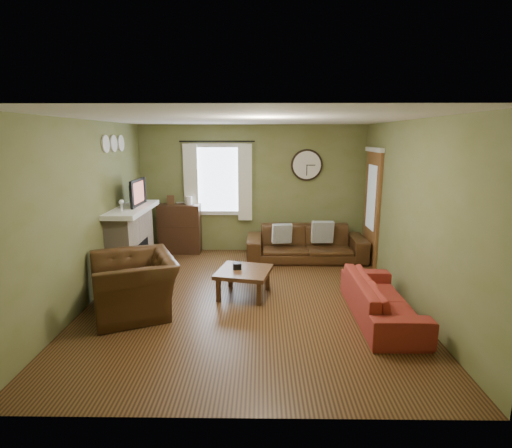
{
  "coord_description": "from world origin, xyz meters",
  "views": [
    {
      "loc": [
        0.18,
        -5.58,
        2.37
      ],
      "look_at": [
        0.1,
        0.4,
        1.05
      ],
      "focal_mm": 28.0,
      "sensor_mm": 36.0,
      "label": 1
    }
  ],
  "objects_px": {
    "coffee_table": "(244,283)",
    "armchair": "(134,284)",
    "sofa_brown": "(306,243)",
    "sofa_red": "(382,299)",
    "bookshelf": "(180,229)"
  },
  "relations": [
    {
      "from": "coffee_table",
      "to": "armchair",
      "type": "bearing_deg",
      "value": -158.59
    },
    {
      "from": "sofa_brown",
      "to": "sofa_red",
      "type": "xyz_separation_m",
      "value": [
        0.72,
        -2.56,
        -0.06
      ]
    },
    {
      "from": "sofa_red",
      "to": "armchair",
      "type": "xyz_separation_m",
      "value": [
        -3.33,
        0.17,
        0.12
      ]
    },
    {
      "from": "sofa_brown",
      "to": "coffee_table",
      "type": "relative_size",
      "value": 2.99
    },
    {
      "from": "bookshelf",
      "to": "sofa_red",
      "type": "height_order",
      "value": "bookshelf"
    },
    {
      "from": "sofa_red",
      "to": "coffee_table",
      "type": "distance_m",
      "value": 2.0
    },
    {
      "from": "bookshelf",
      "to": "armchair",
      "type": "bearing_deg",
      "value": -91.17
    },
    {
      "from": "armchair",
      "to": "coffee_table",
      "type": "relative_size",
      "value": 1.58
    },
    {
      "from": "sofa_brown",
      "to": "armchair",
      "type": "xyz_separation_m",
      "value": [
        -2.61,
        -2.39,
        0.06
      ]
    },
    {
      "from": "bookshelf",
      "to": "sofa_red",
      "type": "distance_m",
      "value": 4.47
    },
    {
      "from": "bookshelf",
      "to": "sofa_brown",
      "type": "xyz_separation_m",
      "value": [
        2.55,
        -0.47,
        -0.17
      ]
    },
    {
      "from": "armchair",
      "to": "sofa_brown",
      "type": "bearing_deg",
      "value": 108.37
    },
    {
      "from": "bookshelf",
      "to": "sofa_brown",
      "type": "distance_m",
      "value": 2.6
    },
    {
      "from": "bookshelf",
      "to": "armchair",
      "type": "relative_size",
      "value": 0.84
    },
    {
      "from": "bookshelf",
      "to": "sofa_red",
      "type": "bearing_deg",
      "value": -42.85
    }
  ]
}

